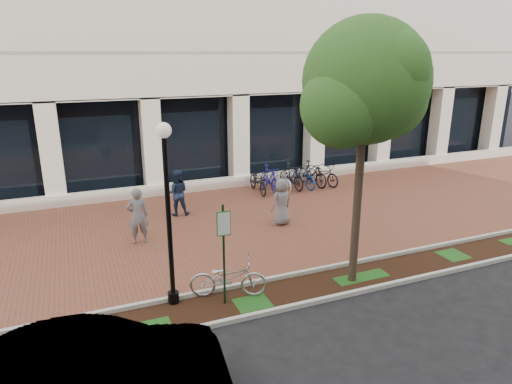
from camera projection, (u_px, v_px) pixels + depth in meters
name	position (u px, v px, depth m)	size (l,w,h in m)	color
ground	(234.00, 224.00, 16.72)	(120.00, 120.00, 0.00)	black
brick_plaza	(234.00, 224.00, 16.72)	(40.00, 9.00, 0.01)	brown
planting_strip	(301.00, 290.00, 12.08)	(40.00, 1.50, 0.01)	black
curb_plaza_side	(289.00, 275.00, 12.72)	(40.00, 0.12, 0.12)	#B7B8AD
curb_street_side	(315.00, 302.00, 11.40)	(40.00, 0.12, 0.12)	#B7B8AD
parking_sign	(224.00, 243.00, 10.92)	(0.34, 0.07, 2.63)	#133519
lamppost	(168.00, 206.00, 10.71)	(0.36, 0.36, 4.54)	black
street_tree	(366.00, 90.00, 11.12)	(3.70, 3.09, 6.90)	#463428
locked_bicycle	(228.00, 278.00, 11.62)	(0.69, 1.98, 1.04)	#B3B3B8
pedestrian_left	(138.00, 216.00, 14.78)	(0.69, 0.45, 1.89)	slate
pedestrian_mid	(177.00, 193.00, 17.36)	(0.87, 0.68, 1.79)	#1C2947
pedestrian_right	(282.00, 202.00, 16.44)	(0.84, 0.55, 1.71)	slate
bollard	(307.00, 173.00, 22.00)	(0.12, 0.12, 0.89)	silver
bike_rack_cluster	(291.00, 177.00, 20.87)	(4.30, 2.13, 1.18)	black
sedan_near_curb	(93.00, 376.00, 7.76)	(1.61, 4.61, 1.52)	silver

